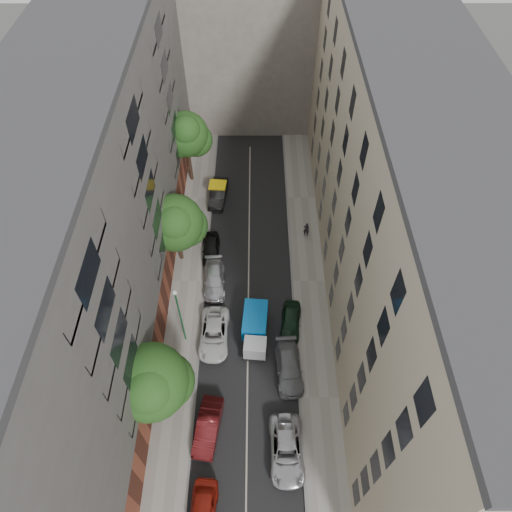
{
  "coord_description": "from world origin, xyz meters",
  "views": [
    {
      "loc": [
        0.65,
        -24.5,
        34.02
      ],
      "look_at": [
        0.68,
        -1.8,
        6.0
      ],
      "focal_mm": 32.0,
      "sensor_mm": 36.0,
      "label": 1
    }
  ],
  "objects_px": {
    "tree_near": "(152,384)",
    "car_left_4": "(211,249)",
    "tree_far": "(187,136)",
    "lamp_post": "(179,312)",
    "car_left_2": "(214,334)",
    "pedestrian": "(306,229)",
    "car_left_5": "(218,193)",
    "tarp_truck": "(255,329)",
    "tree_mid": "(176,225)",
    "car_right_1": "(289,368)",
    "car_left_1": "(208,427)",
    "car_right_0": "(286,450)",
    "car_left_3": "(214,279)",
    "car_right_2": "(291,321)"
  },
  "relations": [
    {
      "from": "car_left_3",
      "to": "pedestrian",
      "type": "relative_size",
      "value": 2.84
    },
    {
      "from": "tree_far",
      "to": "lamp_post",
      "type": "distance_m",
      "value": 19.92
    },
    {
      "from": "lamp_post",
      "to": "pedestrian",
      "type": "xyz_separation_m",
      "value": [
        10.81,
        11.57,
        -3.42
      ]
    },
    {
      "from": "car_left_4",
      "to": "tree_far",
      "type": "bearing_deg",
      "value": 101.95
    },
    {
      "from": "tarp_truck",
      "to": "tree_mid",
      "type": "xyz_separation_m",
      "value": [
        -6.9,
        8.28,
        3.63
      ]
    },
    {
      "from": "lamp_post",
      "to": "pedestrian",
      "type": "relative_size",
      "value": 4.23
    },
    {
      "from": "tree_near",
      "to": "lamp_post",
      "type": "relative_size",
      "value": 1.09
    },
    {
      "from": "car_left_1",
      "to": "car_left_5",
      "type": "height_order",
      "value": "car_left_5"
    },
    {
      "from": "car_right_0",
      "to": "car_right_2",
      "type": "height_order",
      "value": "car_right_0"
    },
    {
      "from": "tree_near",
      "to": "tree_far",
      "type": "relative_size",
      "value": 0.9
    },
    {
      "from": "car_left_1",
      "to": "tree_mid",
      "type": "distance_m",
      "value": 16.94
    },
    {
      "from": "tree_near",
      "to": "lamp_post",
      "type": "distance_m",
      "value": 6.17
    },
    {
      "from": "tarp_truck",
      "to": "car_left_3",
      "type": "xyz_separation_m",
      "value": [
        -3.71,
        5.42,
        -0.53
      ]
    },
    {
      "from": "car_left_2",
      "to": "tree_far",
      "type": "relative_size",
      "value": 0.6
    },
    {
      "from": "car_right_0",
      "to": "tree_near",
      "type": "relative_size",
      "value": 0.67
    },
    {
      "from": "car_left_2",
      "to": "lamp_post",
      "type": "height_order",
      "value": "lamp_post"
    },
    {
      "from": "car_left_3",
      "to": "car_right_2",
      "type": "distance_m",
      "value": 8.02
    },
    {
      "from": "tarp_truck",
      "to": "car_right_1",
      "type": "relative_size",
      "value": 1.01
    },
    {
      "from": "car_left_2",
      "to": "pedestrian",
      "type": "bearing_deg",
      "value": 54.04
    },
    {
      "from": "car_left_3",
      "to": "tree_mid",
      "type": "height_order",
      "value": "tree_mid"
    },
    {
      "from": "car_left_2",
      "to": "car_left_5",
      "type": "distance_m",
      "value": 16.81
    },
    {
      "from": "car_left_1",
      "to": "car_left_3",
      "type": "relative_size",
      "value": 0.95
    },
    {
      "from": "car_left_1",
      "to": "car_left_3",
      "type": "height_order",
      "value": "car_left_1"
    },
    {
      "from": "tarp_truck",
      "to": "tree_mid",
      "type": "bearing_deg",
      "value": 134.52
    },
    {
      "from": "car_left_3",
      "to": "tree_near",
      "type": "relative_size",
      "value": 0.62
    },
    {
      "from": "lamp_post",
      "to": "pedestrian",
      "type": "bearing_deg",
      "value": 46.95
    },
    {
      "from": "pedestrian",
      "to": "car_left_3",
      "type": "bearing_deg",
      "value": 52.86
    },
    {
      "from": "car_left_5",
      "to": "tarp_truck",
      "type": "bearing_deg",
      "value": -71.53
    },
    {
      "from": "tree_far",
      "to": "tree_mid",
      "type": "bearing_deg",
      "value": -90.0
    },
    {
      "from": "car_right_0",
      "to": "car_right_2",
      "type": "xyz_separation_m",
      "value": [
        0.8,
        10.4,
        -0.03
      ]
    },
    {
      "from": "car_right_0",
      "to": "tree_far",
      "type": "distance_m",
      "value": 30.73
    },
    {
      "from": "car_left_1",
      "to": "car_left_4",
      "type": "distance_m",
      "value": 16.82
    },
    {
      "from": "car_left_1",
      "to": "tree_mid",
      "type": "height_order",
      "value": "tree_mid"
    },
    {
      "from": "car_right_1",
      "to": "tree_near",
      "type": "xyz_separation_m",
      "value": [
        -9.56,
        -3.19,
        4.26
      ]
    },
    {
      "from": "tarp_truck",
      "to": "car_left_1",
      "type": "xyz_separation_m",
      "value": [
        -3.4,
        -7.78,
        -0.48
      ]
    },
    {
      "from": "car_left_1",
      "to": "pedestrian",
      "type": "distance_m",
      "value": 20.81
    },
    {
      "from": "car_left_1",
      "to": "car_right_2",
      "type": "bearing_deg",
      "value": 62.29
    },
    {
      "from": "tree_near",
      "to": "tree_mid",
      "type": "height_order",
      "value": "tree_near"
    },
    {
      "from": "tree_near",
      "to": "car_left_4",
      "type": "bearing_deg",
      "value": 80.03
    },
    {
      "from": "tree_far",
      "to": "lamp_post",
      "type": "height_order",
      "value": "tree_far"
    },
    {
      "from": "tree_mid",
      "to": "pedestrian",
      "type": "xyz_separation_m",
      "value": [
        11.93,
        2.97,
        -3.87
      ]
    },
    {
      "from": "tree_far",
      "to": "car_left_1",
      "type": "bearing_deg",
      "value": -82.68
    },
    {
      "from": "car_left_5",
      "to": "tree_near",
      "type": "xyz_separation_m",
      "value": [
        -3.01,
        -22.99,
        4.21
      ]
    },
    {
      "from": "tree_mid",
      "to": "car_right_2",
      "type": "bearing_deg",
      "value": -36.21
    },
    {
      "from": "tree_near",
      "to": "tree_far",
      "type": "bearing_deg",
      "value": 90.0
    },
    {
      "from": "tree_far",
      "to": "lamp_post",
      "type": "xyz_separation_m",
      "value": [
        1.13,
        -19.84,
        -1.47
      ]
    },
    {
      "from": "car_left_2",
      "to": "car_right_1",
      "type": "relative_size",
      "value": 1.05
    },
    {
      "from": "car_right_0",
      "to": "lamp_post",
      "type": "relative_size",
      "value": 0.73
    },
    {
      "from": "car_left_1",
      "to": "car_left_4",
      "type": "xyz_separation_m",
      "value": [
        -0.8,
        16.8,
        -0.05
      ]
    },
    {
      "from": "car_left_2",
      "to": "lamp_post",
      "type": "xyz_separation_m",
      "value": [
        -2.38,
        -0.15,
        3.69
      ]
    }
  ]
}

